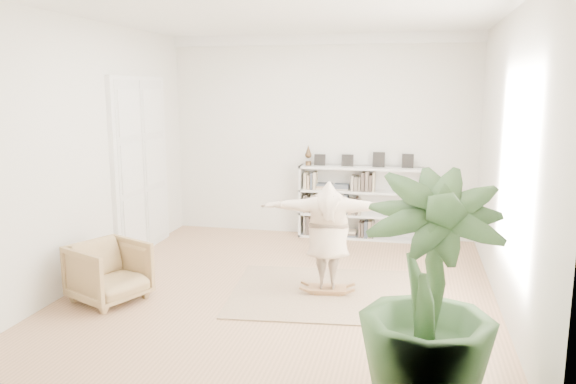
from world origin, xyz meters
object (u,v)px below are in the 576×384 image
object	(u,v)px
rocker_board	(327,289)
houseplant	(428,295)
bookshelf	(360,204)
armchair	(109,272)
person	(328,232)

from	to	relation	value
rocker_board	houseplant	world-z (taller)	houseplant
bookshelf	armchair	world-z (taller)	bookshelf
armchair	houseplant	bearing A→B (deg)	-88.84
bookshelf	armchair	xyz separation A→B (m)	(-2.81, -3.73, -0.26)
bookshelf	rocker_board	world-z (taller)	bookshelf
rocker_board	houseplant	size ratio (longest dim) A/B	0.26
bookshelf	rocker_board	size ratio (longest dim) A/B	4.20
houseplant	bookshelf	bearing A→B (deg)	101.12
person	houseplant	distance (m)	2.76
rocker_board	houseplant	xyz separation A→B (m)	(1.20, -2.48, 0.94)
rocker_board	houseplant	distance (m)	2.91
rocker_board	person	bearing A→B (deg)	0.00
bookshelf	person	world-z (taller)	bookshelf
person	houseplant	size ratio (longest dim) A/B	0.86
rocker_board	houseplant	bearing A→B (deg)	-70.08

